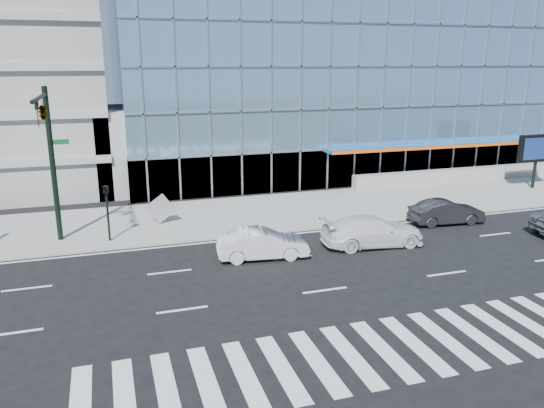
{
  "coord_description": "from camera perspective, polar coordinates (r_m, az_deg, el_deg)",
  "views": [
    {
      "loc": [
        -8.36,
        -22.95,
        9.34
      ],
      "look_at": [
        -0.11,
        3.0,
        1.98
      ],
      "focal_mm": 35.0,
      "sensor_mm": 36.0,
      "label": 1
    }
  ],
  "objects": [
    {
      "name": "ped_signal_post",
      "position": [
        28.81,
        -17.33,
        -0.05
      ],
      "size": [
        0.3,
        0.33,
        3.0
      ],
      "color": "black",
      "rests_on": "sidewalk"
    },
    {
      "name": "ground",
      "position": [
        26.15,
        2.24,
        -5.81
      ],
      "size": [
        160.0,
        160.0,
        0.0
      ],
      "primitive_type": "plane",
      "color": "black",
      "rests_on": "ground"
    },
    {
      "name": "sidewalk",
      "position": [
        33.37,
        -2.42,
        -1.01
      ],
      "size": [
        120.0,
        8.0,
        0.15
      ],
      "primitive_type": "cube",
      "color": "gray",
      "rests_on": "ground"
    },
    {
      "name": "retaining_wall",
      "position": [
        48.13,
        25.09,
        3.29
      ],
      "size": [
        30.0,
        0.8,
        1.0
      ],
      "primitive_type": "cube",
      "color": "gray",
      "rests_on": "sidewalk"
    },
    {
      "name": "white_sedan",
      "position": [
        25.86,
        -1.03,
        -4.32
      ],
      "size": [
        4.58,
        2.07,
        1.46
      ],
      "primitive_type": "imported",
      "rotation": [
        0.0,
        0.0,
        1.45
      ],
      "color": "silver",
      "rests_on": "ground"
    },
    {
      "name": "theatre_building",
      "position": [
        53.85,
        7.1,
        13.06
      ],
      "size": [
        42.0,
        26.0,
        15.0
      ],
      "primitive_type": "cube",
      "color": "#76A6C5",
      "rests_on": "ground"
    },
    {
      "name": "dark_sedan",
      "position": [
        32.94,
        18.26,
        -0.83
      ],
      "size": [
        4.46,
        1.88,
        1.43
      ],
      "primitive_type": "imported",
      "rotation": [
        0.0,
        0.0,
        1.49
      ],
      "color": "black",
      "rests_on": "ground"
    },
    {
      "name": "traffic_signal",
      "position": [
        27.83,
        -23.15,
        7.37
      ],
      "size": [
        1.14,
        5.74,
        8.0
      ],
      "color": "black",
      "rests_on": "sidewalk"
    },
    {
      "name": "marquee_sign",
      "position": [
        43.8,
        26.64,
        5.29
      ],
      "size": [
        3.2,
        0.43,
        4.0
      ],
      "color": "black",
      "rests_on": "sidewalk"
    },
    {
      "name": "ramp_block",
      "position": [
        41.51,
        -14.24,
        5.88
      ],
      "size": [
        6.0,
        8.0,
        6.0
      ],
      "primitive_type": "cube",
      "color": "gray",
      "rests_on": "ground"
    },
    {
      "name": "tilted_panel",
      "position": [
        31.4,
        -11.88,
        -0.5
      ],
      "size": [
        1.82,
        0.17,
        1.82
      ],
      "primitive_type": "cube",
      "rotation": [
        0.0,
        0.94,
        -0.06
      ],
      "color": "#979797",
      "rests_on": "sidewalk"
    },
    {
      "name": "white_suv",
      "position": [
        28.11,
        10.76,
        -2.88
      ],
      "size": [
        5.56,
        2.65,
        1.56
      ],
      "primitive_type": "imported",
      "rotation": [
        0.0,
        0.0,
        1.48
      ],
      "color": "white",
      "rests_on": "ground"
    }
  ]
}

